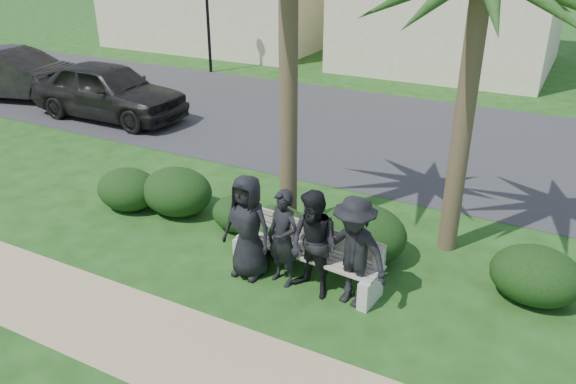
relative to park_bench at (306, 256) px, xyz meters
name	(u,v)px	position (x,y,z in m)	size (l,w,h in m)	color
ground	(240,279)	(-0.90, -0.55, -0.39)	(160.00, 160.00, 0.00)	#1D4313
footpath	(169,345)	(-0.90, -2.35, -0.39)	(30.00, 1.60, 0.01)	tan
asphalt_street	(396,135)	(-0.90, 7.45, -0.39)	(160.00, 8.00, 0.01)	#2D2D30
park_bench	(306,256)	(0.00, 0.00, 0.00)	(2.54, 0.81, 0.87)	gray
man_a	(248,227)	(-0.87, -0.34, 0.48)	(0.85, 0.55, 1.74)	black
man_b	(283,238)	(-0.26, -0.28, 0.40)	(0.58, 0.38, 1.59)	black
man_c	(314,245)	(0.29, -0.33, 0.46)	(0.83, 0.65, 1.71)	black
man_d	(353,252)	(0.90, -0.28, 0.48)	(1.13, 0.65, 1.74)	black
hedge_a	(128,188)	(-4.30, 0.62, 0.03)	(1.29, 1.07, 0.84)	black
hedge_b	(177,190)	(-3.29, 0.92, 0.08)	(1.45, 1.20, 0.95)	black
hedge_c	(239,212)	(-1.85, 0.89, -0.06)	(1.03, 0.85, 0.67)	black
hedge_d	(278,227)	(-0.88, 0.66, -0.01)	(1.19, 0.98, 0.77)	black
hedge_e	(363,232)	(0.57, 1.02, 0.10)	(1.51, 1.24, 0.98)	black
hedge_f	(536,274)	(3.30, 1.11, 0.05)	(1.34, 1.11, 0.88)	black
hedge_extra	(311,231)	(-0.34, 0.89, -0.06)	(1.03, 0.85, 0.67)	black
car_a	(109,90)	(-9.00, 5.00, 0.44)	(1.97, 4.90, 1.67)	black
car_b	(17,74)	(-13.24, 5.19, 0.42)	(1.72, 4.92, 1.62)	black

